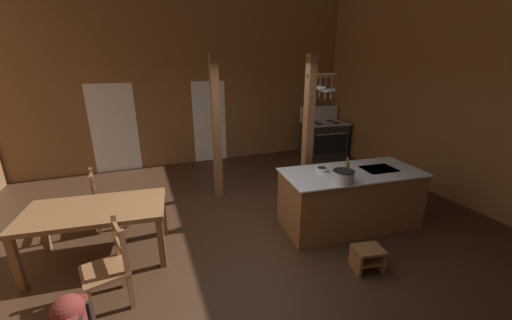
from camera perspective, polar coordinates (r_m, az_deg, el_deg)
The scene contains 16 objects.
ground_plane at distance 4.64m, azimuth -2.19°, elevation -15.25°, with size 8.96×8.51×0.10m, color #382316.
wall_back at distance 7.70m, azimuth -12.45°, elevation 15.18°, with size 8.96×0.14×4.28m, color brown.
wall_right at distance 6.53m, azimuth 35.31°, elevation 11.79°, with size 0.14×8.51×4.28m, color brown.
glazed_door_back_left at distance 7.68m, azimuth -25.43°, elevation 5.40°, with size 1.00×0.01×2.05m, color white.
glazed_panel_back_right at distance 7.84m, azimuth -8.83°, elevation 7.20°, with size 0.84×0.01×2.05m, color white.
kitchen_island at distance 4.98m, azimuth 17.45°, elevation -7.03°, with size 2.24×1.16×0.91m.
stove_range at distance 8.47m, azimuth 12.76°, elevation 4.04°, with size 1.20×0.90×1.32m.
support_post_with_pot_rack at distance 5.15m, azimuth 10.22°, elevation 5.71°, with size 0.56×0.22×2.63m.
support_post_center at distance 5.56m, azimuth -7.59°, elevation 5.71°, with size 0.14×0.14×2.63m.
step_stool at distance 4.20m, azimuth 20.54°, elevation -16.90°, with size 0.41×0.34×0.30m.
dining_table at distance 4.41m, azimuth -28.27°, elevation -9.11°, with size 1.79×1.08×0.74m.
ladderback_chair_near_window at distance 3.69m, azimuth -26.17°, elevation -17.93°, with size 0.54×0.54×0.95m.
ladderback_chair_by_post at distance 5.27m, azimuth -26.80°, elevation -6.87°, with size 0.49×0.49×0.95m.
stockpot_on_counter at distance 4.32m, azimuth 16.33°, elevation -3.05°, with size 0.37×0.30×0.18m.
mixing_bowl_on_counter at distance 4.68m, azimuth 12.49°, elevation -1.79°, with size 0.17×0.17×0.06m.
bottle_tall_on_counter at distance 4.55m, azimuth 16.94°, elevation -1.62°, with size 0.07×0.07×0.29m.
Camera 1 is at (-1.25, -3.66, 2.53)m, focal length 20.94 mm.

